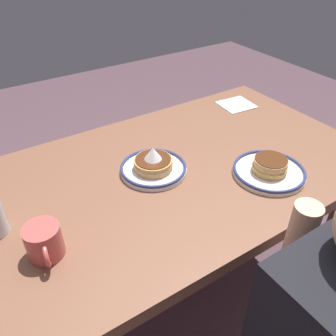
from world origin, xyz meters
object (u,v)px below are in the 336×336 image
coffee_mug (44,242)px  plate_near_main (153,166)px  paper_napkin (236,105)px  plate_center_pancakes (269,170)px

coffee_mug → plate_near_main: bearing=-158.9°
plate_near_main → paper_napkin: size_ratio=1.55×
plate_center_pancakes → coffee_mug: coffee_mug is taller
plate_center_pancakes → paper_napkin: bearing=-120.5°
paper_napkin → coffee_mug: bearing=21.4°
plate_center_pancakes → paper_napkin: 0.55m
plate_center_pancakes → coffee_mug: 0.75m
coffee_mug → paper_napkin: bearing=-158.6°
plate_center_pancakes → coffee_mug: size_ratio=1.96×
plate_near_main → paper_napkin: (-0.60, -0.24, -0.02)m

